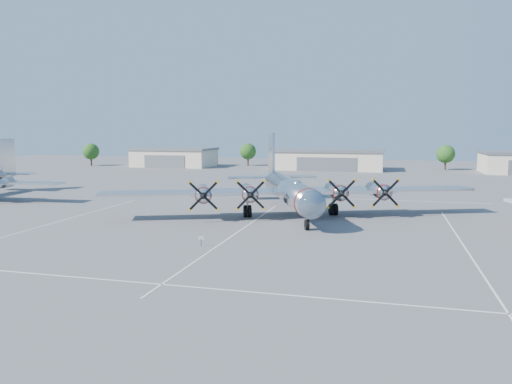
% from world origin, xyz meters
% --- Properties ---
extents(ground, '(260.00, 260.00, 0.00)m').
position_xyz_m(ground, '(0.00, 0.00, 0.00)').
color(ground, '#4F4F51').
rests_on(ground, ground).
extents(parking_lines, '(60.00, 50.08, 0.01)m').
position_xyz_m(parking_lines, '(0.00, -1.75, 0.01)').
color(parking_lines, silver).
rests_on(parking_lines, ground).
extents(hangar_west, '(22.60, 14.60, 5.40)m').
position_xyz_m(hangar_west, '(-45.00, 81.96, 2.71)').
color(hangar_west, beige).
rests_on(hangar_west, ground).
extents(hangar_center, '(28.60, 14.60, 5.40)m').
position_xyz_m(hangar_center, '(0.00, 81.96, 2.71)').
color(hangar_center, beige).
rests_on(hangar_center, ground).
extents(tree_far_west, '(4.80, 4.80, 6.64)m').
position_xyz_m(tree_far_west, '(-70.00, 78.00, 4.22)').
color(tree_far_west, '#382619').
rests_on(tree_far_west, ground).
extents(tree_west, '(4.80, 4.80, 6.64)m').
position_xyz_m(tree_west, '(-25.00, 90.00, 4.22)').
color(tree_west, '#382619').
rests_on(tree_west, ground).
extents(tree_east, '(4.80, 4.80, 6.64)m').
position_xyz_m(tree_east, '(30.00, 88.00, 4.22)').
color(tree_east, '#382619').
rests_on(tree_east, ground).
extents(main_bomber_b29, '(54.51, 46.41, 10.19)m').
position_xyz_m(main_bomber_b29, '(2.80, 9.31, 0.00)').
color(main_bomber_b29, silver).
rests_on(main_bomber_b29, ground).
extents(info_placard, '(0.47, 0.22, 0.94)m').
position_xyz_m(info_placard, '(-1.46, -10.53, 0.66)').
color(info_placard, black).
rests_on(info_placard, ground).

